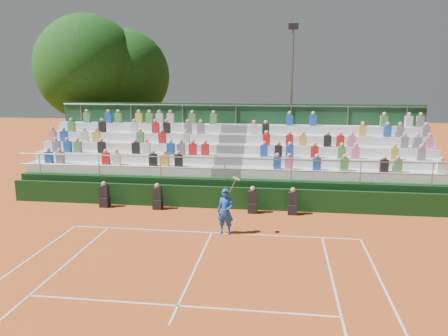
# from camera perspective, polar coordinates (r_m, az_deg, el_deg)

# --- Properties ---
(ground) EXTENTS (90.00, 90.00, 0.00)m
(ground) POSITION_cam_1_polar(r_m,az_deg,el_deg) (16.75, -1.60, -8.45)
(ground) COLOR #C25320
(ground) RESTS_ON ground
(courtside_wall) EXTENTS (20.00, 0.15, 1.00)m
(courtside_wall) POSITION_cam_1_polar(r_m,az_deg,el_deg) (19.61, -0.12, -3.90)
(courtside_wall) COLOR black
(courtside_wall) RESTS_ON ground
(line_officials) EXTENTS (8.86, 0.40, 1.19)m
(line_officials) POSITION_cam_1_polar(r_m,az_deg,el_deg) (19.34, -3.14, -4.21)
(line_officials) COLOR black
(line_officials) RESTS_ON ground
(grandstand) EXTENTS (20.00, 5.20, 4.40)m
(grandstand) POSITION_cam_1_polar(r_m,az_deg,el_deg) (22.60, 0.98, -0.30)
(grandstand) COLOR black
(grandstand) RESTS_ON ground
(tennis_player) EXTENTS (0.88, 0.51, 2.22)m
(tennis_player) POSITION_cam_1_polar(r_m,az_deg,el_deg) (16.38, 0.21, -5.69)
(tennis_player) COLOR #1645A9
(tennis_player) RESTS_ON ground
(tree_west) EXTENTS (6.78, 6.78, 9.81)m
(tree_west) POSITION_cam_1_polar(r_m,az_deg,el_deg) (30.32, -17.29, 12.36)
(tree_west) COLOR #331F12
(tree_west) RESTS_ON ground
(tree_east) EXTENTS (6.20, 6.20, 9.03)m
(tree_east) POSITION_cam_1_polar(r_m,az_deg,el_deg) (30.79, -13.04, 11.63)
(tree_east) COLOR #331F12
(tree_east) RESTS_ON ground
(floodlight_mast) EXTENTS (0.60, 0.25, 8.99)m
(floodlight_mast) POSITION_cam_1_polar(r_m,az_deg,el_deg) (27.69, 8.82, 10.32)
(floodlight_mast) COLOR gray
(floodlight_mast) RESTS_ON ground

